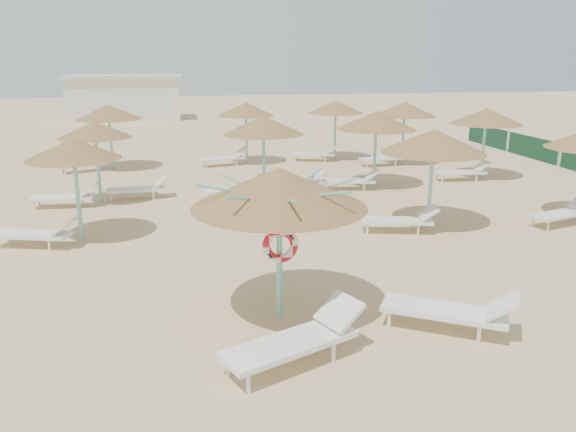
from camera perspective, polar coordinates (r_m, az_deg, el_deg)
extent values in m
plane|color=tan|center=(10.61, 1.56, -9.82)|extent=(120.00, 120.00, 0.00)
cylinder|color=#74CAC8|center=(10.06, -0.88, -4.12)|extent=(0.11, 0.11, 2.32)
cone|color=olive|center=(9.70, -0.92, 2.91)|extent=(3.09, 3.09, 0.70)
cylinder|color=#74CAC8|center=(9.76, -0.91, 1.46)|extent=(0.20, 0.20, 0.12)
cylinder|color=#74CAC8|center=(9.85, 3.16, 2.81)|extent=(1.40, 0.04, 0.36)
cylinder|color=#74CAC8|center=(10.29, 1.36, 3.39)|extent=(1.02, 1.02, 0.36)
cylinder|color=#74CAC8|center=(10.39, -1.60, 3.52)|extent=(0.04, 1.40, 0.36)
cylinder|color=#74CAC8|center=(10.12, -4.22, 3.15)|extent=(1.02, 1.02, 0.36)
cylinder|color=#74CAC8|center=(9.62, -5.09, 2.44)|extent=(1.40, 0.04, 0.36)
cylinder|color=#74CAC8|center=(9.15, -3.47, 1.78)|extent=(1.02, 1.02, 0.36)
cylinder|color=#74CAC8|center=(9.03, -0.13, 1.61)|extent=(0.04, 1.40, 0.36)
cylinder|color=#74CAC8|center=(9.33, 2.67, 2.07)|extent=(1.02, 1.02, 0.36)
torus|color=red|center=(9.89, -0.79, -3.00)|extent=(0.65, 0.15, 0.65)
cylinder|color=white|center=(8.27, -4.06, -16.63)|extent=(0.07, 0.07, 0.32)
cylinder|color=white|center=(8.70, -6.07, -14.91)|extent=(0.07, 0.07, 0.32)
cylinder|color=white|center=(9.04, 4.64, -13.59)|extent=(0.07, 0.07, 0.32)
cylinder|color=white|center=(9.43, 2.38, -12.21)|extent=(0.07, 0.07, 0.32)
cube|color=white|center=(8.80, 0.19, -12.87)|extent=(2.28, 1.53, 0.09)
cube|color=white|center=(9.21, 5.24, -9.64)|extent=(0.79, 0.85, 0.42)
cylinder|color=white|center=(10.16, 10.24, -10.34)|extent=(0.07, 0.07, 0.31)
cylinder|color=white|center=(10.65, 10.82, -9.08)|extent=(0.07, 0.07, 0.31)
cylinder|color=white|center=(10.04, 18.83, -11.32)|extent=(0.07, 0.07, 0.31)
cylinder|color=white|center=(10.54, 18.98, -9.99)|extent=(0.07, 0.07, 0.31)
cube|color=white|center=(10.22, 15.56, -9.27)|extent=(2.16, 1.70, 0.09)
cube|color=white|center=(10.10, 21.05, -8.45)|extent=(0.81, 0.85, 0.41)
cylinder|color=#74CAC8|center=(15.34, -20.57, 1.88)|extent=(0.11, 0.11, 2.30)
cone|color=olive|center=(15.11, -21.03, 6.40)|extent=(2.34, 2.34, 0.53)
cylinder|color=#74CAC8|center=(15.14, -20.94, 5.55)|extent=(0.20, 0.20, 0.12)
cylinder|color=white|center=(16.06, -26.50, -1.94)|extent=(0.06, 0.06, 0.28)
cylinder|color=white|center=(14.98, -23.10, -2.74)|extent=(0.06, 0.06, 0.28)
cylinder|color=white|center=(15.39, -22.23, -2.16)|extent=(0.06, 0.06, 0.28)
cube|color=white|center=(15.40, -24.53, -1.71)|extent=(2.00, 1.14, 0.08)
cube|color=white|center=(14.93, -21.81, -0.97)|extent=(0.64, 0.71, 0.36)
cylinder|color=#74CAC8|center=(19.09, -18.73, 4.66)|extent=(0.11, 0.11, 2.30)
cone|color=olive|center=(18.91, -19.06, 8.31)|extent=(2.30, 2.30, 0.52)
cylinder|color=#74CAC8|center=(18.94, -19.00, 7.63)|extent=(0.20, 0.20, 0.12)
cylinder|color=white|center=(19.08, -24.37, 0.96)|extent=(0.06, 0.06, 0.28)
cylinder|color=white|center=(19.55, -23.98, 1.33)|extent=(0.06, 0.06, 0.28)
cylinder|color=white|center=(18.74, -20.42, 1.13)|extent=(0.06, 0.06, 0.28)
cylinder|color=white|center=(19.21, -20.12, 1.51)|extent=(0.06, 0.06, 0.28)
cube|color=white|center=(19.06, -21.93, 1.77)|extent=(1.93, 0.72, 0.08)
cube|color=white|center=(18.82, -19.50, 2.60)|extent=(0.52, 0.63, 0.36)
cylinder|color=white|center=(19.27, -17.54, 1.78)|extent=(0.06, 0.06, 0.28)
cylinder|color=white|center=(19.75, -17.46, 2.13)|extent=(0.06, 0.06, 0.28)
cylinder|color=white|center=(19.22, -13.53, 2.05)|extent=(0.06, 0.06, 0.28)
cylinder|color=white|center=(19.71, -13.55, 2.39)|extent=(0.06, 0.06, 0.28)
cube|color=white|center=(19.43, -15.19, 2.63)|extent=(1.93, 0.72, 0.08)
cube|color=white|center=(19.38, -12.73, 3.49)|extent=(0.52, 0.63, 0.36)
cylinder|color=#74CAC8|center=(24.78, -17.55, 7.19)|extent=(0.11, 0.11, 2.30)
cone|color=olive|center=(24.64, -17.79, 10.04)|extent=(2.71, 2.71, 0.61)
cylinder|color=#74CAC8|center=(24.66, -17.74, 9.48)|extent=(0.20, 0.20, 0.12)
cylinder|color=white|center=(24.35, -21.74, 4.24)|extent=(0.06, 0.06, 0.28)
cylinder|color=white|center=(24.84, -21.90, 4.43)|extent=(0.06, 0.06, 0.28)
cylinder|color=white|center=(24.56, -18.62, 4.63)|extent=(0.06, 0.06, 0.28)
cylinder|color=white|center=(25.04, -18.85, 4.81)|extent=(0.06, 0.06, 0.28)
cube|color=white|center=(24.67, -20.03, 4.97)|extent=(2.00, 1.19, 0.08)
cube|color=white|center=(24.78, -18.14, 5.75)|extent=(0.65, 0.72, 0.36)
cylinder|color=#74CAC8|center=(19.16, -2.48, 5.53)|extent=(0.11, 0.11, 2.30)
cone|color=olive|center=(18.98, -2.53, 9.22)|extent=(2.73, 2.73, 0.61)
cylinder|color=#74CAC8|center=(19.01, -2.52, 8.50)|extent=(0.20, 0.20, 0.12)
cylinder|color=white|center=(18.43, -7.76, 1.77)|extent=(0.06, 0.06, 0.28)
cylinder|color=white|center=(18.90, -8.12, 2.11)|extent=(0.06, 0.06, 0.28)
cylinder|color=white|center=(18.78, -3.75, 2.14)|extent=(0.06, 0.06, 0.28)
cylinder|color=white|center=(19.24, -4.20, 2.47)|extent=(0.06, 0.06, 0.28)
cube|color=white|center=(18.82, -5.59, 2.69)|extent=(1.98, 0.95, 0.08)
cube|color=white|center=(19.00, -3.14, 3.62)|extent=(0.58, 0.68, 0.36)
cylinder|color=white|center=(19.60, -1.76, 2.76)|extent=(0.06, 0.06, 0.28)
cylinder|color=white|center=(20.09, -1.73, 3.09)|extent=(0.06, 0.06, 0.28)
cylinder|color=white|center=(19.62, 2.19, 2.77)|extent=(0.06, 0.06, 0.28)
cylinder|color=white|center=(20.11, 2.13, 3.09)|extent=(0.06, 0.06, 0.28)
cube|color=white|center=(19.80, 0.57, 3.44)|extent=(1.98, 0.95, 0.08)
cube|color=white|center=(19.79, 3.04, 4.12)|extent=(0.58, 0.68, 0.36)
cylinder|color=#74CAC8|center=(25.05, -4.25, 7.97)|extent=(0.11, 0.11, 2.30)
cone|color=olive|center=(24.91, -4.30, 10.78)|extent=(2.47, 2.47, 0.56)
cylinder|color=#74CAC8|center=(24.93, -4.29, 10.25)|extent=(0.20, 0.20, 0.12)
cylinder|color=white|center=(24.26, -8.27, 5.17)|extent=(0.06, 0.06, 0.28)
cylinder|color=white|center=(24.74, -8.58, 5.36)|extent=(0.06, 0.06, 0.28)
cylinder|color=white|center=(24.64, -5.23, 5.43)|extent=(0.06, 0.06, 0.28)
cylinder|color=white|center=(25.11, -5.59, 5.62)|extent=(0.06, 0.06, 0.28)
cube|color=white|center=(24.68, -6.64, 5.84)|extent=(1.99, 1.02, 0.08)
cube|color=white|center=(24.90, -4.78, 6.53)|extent=(0.60, 0.69, 0.36)
cylinder|color=#74CAC8|center=(16.03, 14.26, 2.99)|extent=(0.11, 0.11, 2.30)
cone|color=olive|center=(15.81, 14.57, 7.39)|extent=(2.85, 2.85, 0.64)
cylinder|color=#74CAC8|center=(15.85, 14.51, 6.51)|extent=(0.20, 0.20, 0.12)
cylinder|color=white|center=(15.18, 8.06, -1.34)|extent=(0.06, 0.06, 0.28)
cylinder|color=white|center=(15.65, 7.92, -0.80)|extent=(0.06, 0.06, 0.28)
cylinder|color=white|center=(15.35, 13.09, -1.41)|extent=(0.06, 0.06, 0.28)
cylinder|color=white|center=(15.82, 12.80, -0.87)|extent=(0.06, 0.06, 0.28)
cube|color=white|center=(15.45, 10.97, -0.47)|extent=(1.99, 1.07, 0.08)
cube|color=white|center=(15.52, 14.13, 0.33)|extent=(0.62, 0.70, 0.36)
cylinder|color=#74CAC8|center=(20.73, 8.80, 6.16)|extent=(0.11, 0.11, 2.30)
cone|color=olive|center=(20.56, 8.95, 9.58)|extent=(2.88, 2.88, 0.65)
cylinder|color=#74CAC8|center=(20.59, 8.92, 8.90)|extent=(0.20, 0.20, 0.12)
cylinder|color=white|center=(19.91, 3.89, 2.94)|extent=(0.06, 0.06, 0.28)
cylinder|color=white|center=(20.39, 3.81, 3.25)|extent=(0.06, 0.06, 0.28)
cylinder|color=white|center=(20.04, 7.75, 2.91)|extent=(0.06, 0.06, 0.28)
cylinder|color=white|center=(20.52, 7.58, 3.23)|extent=(0.06, 0.06, 0.28)
cube|color=white|center=(20.18, 6.13, 3.58)|extent=(1.98, 0.98, 0.08)
cube|color=white|center=(20.23, 8.55, 4.22)|extent=(0.59, 0.68, 0.36)
cylinder|color=#74CAC8|center=(26.21, 4.79, 8.31)|extent=(0.11, 0.11, 2.30)
cone|color=olive|center=(26.07, 4.86, 11.00)|extent=(2.54, 2.54, 0.57)
cylinder|color=#74CAC8|center=(26.09, 4.84, 10.49)|extent=(0.20, 0.20, 0.12)
cylinder|color=white|center=(25.52, 0.77, 5.86)|extent=(0.06, 0.06, 0.28)
cylinder|color=white|center=(26.01, 0.87, 6.05)|extent=(0.06, 0.06, 0.28)
cylinder|color=white|center=(25.43, 3.81, 5.79)|extent=(0.06, 0.06, 0.28)
cylinder|color=white|center=(25.92, 3.86, 5.99)|extent=(0.06, 0.06, 0.28)
cube|color=white|center=(25.67, 2.61, 6.32)|extent=(2.00, 1.15, 0.08)
cube|color=white|center=(25.59, 4.53, 6.80)|extent=(0.64, 0.72, 0.36)
cylinder|color=white|center=(16.86, 24.92, -0.95)|extent=(0.06, 0.06, 0.28)
cylinder|color=white|center=(17.15, 23.63, -0.53)|extent=(0.06, 0.06, 0.28)
cylinder|color=white|center=(18.19, 26.37, 0.03)|extent=(0.06, 0.06, 0.28)
cube|color=white|center=(17.57, 25.99, 0.17)|extent=(2.00, 1.11, 0.08)
cylinder|color=#74CAC8|center=(23.25, 19.22, 6.51)|extent=(0.11, 0.11, 2.30)
cone|color=olive|center=(23.10, 19.50, 9.55)|extent=(2.73, 2.73, 0.61)
cylinder|color=#74CAC8|center=(23.13, 19.45, 8.95)|extent=(0.20, 0.20, 0.12)
cylinder|color=white|center=(22.02, 15.41, 3.66)|extent=(0.06, 0.06, 0.28)
cylinder|color=white|center=(22.47, 14.93, 3.93)|extent=(0.06, 0.06, 0.28)
cylinder|color=white|center=(22.57, 18.59, 3.69)|extent=(0.06, 0.06, 0.28)
cylinder|color=white|center=(23.01, 18.06, 3.96)|extent=(0.06, 0.06, 0.28)
cube|color=white|center=(22.52, 17.09, 4.26)|extent=(1.94, 0.74, 0.08)
cube|color=white|center=(22.84, 19.09, 4.86)|extent=(0.52, 0.63, 0.36)
cylinder|color=#74CAC8|center=(25.45, 11.61, 7.82)|extent=(0.11, 0.11, 2.30)
cone|color=olive|center=(25.31, 11.77, 10.60)|extent=(2.71, 2.71, 0.61)
cylinder|color=#74CAC8|center=(25.34, 11.73, 10.05)|extent=(0.20, 0.20, 0.12)
cylinder|color=white|center=(24.29, 8.01, 5.19)|extent=(0.06, 0.06, 0.28)
cylinder|color=white|center=(24.74, 7.54, 5.40)|extent=(0.06, 0.06, 0.28)
cylinder|color=white|center=(24.87, 10.86, 5.31)|extent=(0.06, 0.06, 0.28)
cylinder|color=white|center=(25.31, 10.35, 5.52)|extent=(0.06, 0.06, 0.28)
cube|color=white|center=(24.82, 9.49, 5.78)|extent=(1.95, 0.80, 0.08)
cube|color=white|center=(25.16, 11.27, 6.38)|extent=(0.54, 0.64, 0.36)
cube|color=silver|center=(44.60, -16.23, 11.34)|extent=(8.00, 4.00, 3.00)
cube|color=beige|center=(44.52, -16.39, 13.42)|extent=(8.40, 4.40, 0.25)
cube|color=#1A4F37|center=(28.63, 23.60, 6.37)|extent=(0.08, 3.80, 1.00)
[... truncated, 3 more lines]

